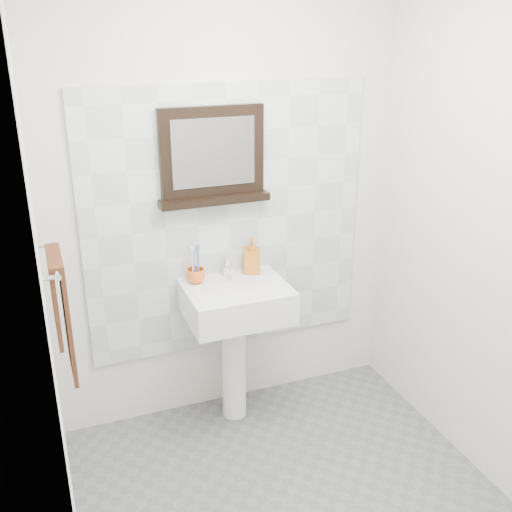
{
  "coord_description": "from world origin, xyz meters",
  "views": [
    {
      "loc": [
        -0.99,
        -1.91,
        2.19
      ],
      "look_at": [
        -0.04,
        0.55,
        1.15
      ],
      "focal_mm": 42.0,
      "sensor_mm": 36.0,
      "label": 1
    }
  ],
  "objects": [
    {
      "name": "framed_mirror",
      "position": [
        -0.09,
        1.06,
        1.52
      ],
      "size": [
        0.6,
        0.11,
        0.51
      ],
      "color": "black",
      "rests_on": "back_wall"
    },
    {
      "name": "hand_towel",
      "position": [
        -0.94,
        0.5,
        1.07
      ],
      "size": [
        0.06,
        0.3,
        0.55
      ],
      "color": "#341B0E",
      "rests_on": "towel_bar"
    },
    {
      "name": "toothbrushes",
      "position": [
        -0.22,
        0.99,
        0.98
      ],
      "size": [
        0.05,
        0.04,
        0.21
      ],
      "color": "white",
      "rests_on": "toothbrush_cup"
    },
    {
      "name": "back_wall",
      "position": [
        0.0,
        1.1,
        1.25
      ],
      "size": [
        2.0,
        0.01,
        2.5
      ],
      "primitive_type": "cube",
      "color": "silver",
      "rests_on": "ground"
    },
    {
      "name": "left_wall",
      "position": [
        -1.0,
        0.0,
        1.25
      ],
      "size": [
        0.01,
        2.2,
        2.5
      ],
      "primitive_type": "cube",
      "color": "silver",
      "rests_on": "ground"
    },
    {
      "name": "toothbrush_cup",
      "position": [
        -0.22,
        0.99,
        0.9
      ],
      "size": [
        0.13,
        0.13,
        0.08
      ],
      "primitive_type": "imported",
      "rotation": [
        0.0,
        0.0,
        0.31
      ],
      "color": "orange",
      "rests_on": "pedestal_sink"
    },
    {
      "name": "soap_dispenser",
      "position": [
        0.11,
        1.01,
        0.96
      ],
      "size": [
        0.12,
        0.12,
        0.2
      ],
      "primitive_type": "imported",
      "rotation": [
        0.0,
        0.0,
        -0.33
      ],
      "color": "#C04D16",
      "rests_on": "pedestal_sink"
    },
    {
      "name": "pedestal_sink",
      "position": [
        -0.04,
        0.87,
        0.68
      ],
      "size": [
        0.55,
        0.44,
        0.96
      ],
      "color": "white",
      "rests_on": "ground"
    },
    {
      "name": "towel_bar",
      "position": [
        -0.95,
        0.5,
        1.28
      ],
      "size": [
        0.07,
        0.4,
        0.03
      ],
      "color": "silver",
      "rests_on": "left_wall"
    },
    {
      "name": "splashback",
      "position": [
        0.0,
        1.09,
        1.15
      ],
      "size": [
        1.6,
        0.02,
        1.5
      ],
      "primitive_type": "cube",
      "color": "silver",
      "rests_on": "back_wall"
    }
  ]
}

